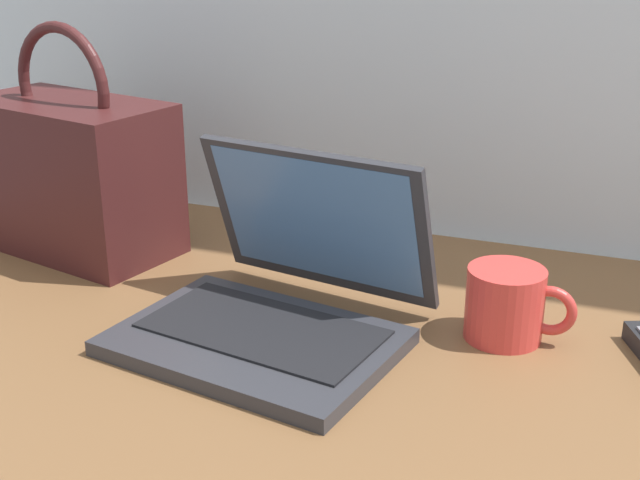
# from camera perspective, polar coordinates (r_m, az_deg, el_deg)

# --- Properties ---
(desk) EXTENTS (1.60, 0.76, 0.03)m
(desk) POSITION_cam_1_polar(r_m,az_deg,el_deg) (0.99, 3.09, -7.75)
(desk) COLOR brown
(desk) RESTS_ON ground
(laptop) EXTENTS (0.35, 0.34, 0.21)m
(laptop) POSITION_cam_1_polar(r_m,az_deg,el_deg) (0.99, -2.86, -3.93)
(laptop) COLOR #2D2D33
(laptop) RESTS_ON desk
(coffee_mug) EXTENTS (0.13, 0.09, 0.09)m
(coffee_mug) POSITION_cam_1_polar(r_m,az_deg,el_deg) (1.00, 12.59, -4.22)
(coffee_mug) COLOR red
(coffee_mug) RESTS_ON desk
(handbag) EXTENTS (0.33, 0.22, 0.33)m
(handbag) POSITION_cam_1_polar(r_m,az_deg,el_deg) (1.27, -16.49, 4.43)
(handbag) COLOR #3F1919
(handbag) RESTS_ON desk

